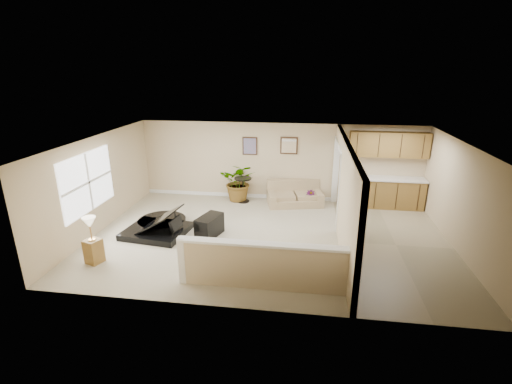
# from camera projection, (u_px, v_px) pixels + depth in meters

# --- Properties ---
(floor) EXTENTS (9.00, 9.00, 0.00)m
(floor) POSITION_uv_depth(u_px,v_px,m) (269.00, 237.00, 9.52)
(floor) COLOR #B9B190
(floor) RESTS_ON ground
(back_wall) EXTENTS (9.00, 0.04, 2.50)m
(back_wall) POSITION_uv_depth(u_px,v_px,m) (279.00, 162.00, 11.93)
(back_wall) COLOR #C8B188
(back_wall) RESTS_ON floor
(front_wall) EXTENTS (9.00, 0.04, 2.50)m
(front_wall) POSITION_uv_depth(u_px,v_px,m) (251.00, 247.00, 6.31)
(front_wall) COLOR #C8B188
(front_wall) RESTS_ON floor
(left_wall) EXTENTS (0.04, 6.00, 2.50)m
(left_wall) POSITION_uv_depth(u_px,v_px,m) (99.00, 184.00, 9.72)
(left_wall) COLOR #C8B188
(left_wall) RESTS_ON floor
(right_wall) EXTENTS (0.04, 6.00, 2.50)m
(right_wall) POSITION_uv_depth(u_px,v_px,m) (464.00, 200.00, 8.53)
(right_wall) COLOR #C8B188
(right_wall) RESTS_ON floor
(ceiling) EXTENTS (9.00, 6.00, 0.04)m
(ceiling) POSITION_uv_depth(u_px,v_px,m) (270.00, 141.00, 8.72)
(ceiling) COLOR silver
(ceiling) RESTS_ON back_wall
(kitchen_vinyl) EXTENTS (2.70, 6.00, 0.01)m
(kitchen_vinyl) POSITION_uv_depth(u_px,v_px,m) (396.00, 245.00, 9.11)
(kitchen_vinyl) COLOR gray
(kitchen_vinyl) RESTS_ON floor
(interior_partition) EXTENTS (0.18, 5.99, 2.50)m
(interior_partition) POSITION_uv_depth(u_px,v_px,m) (343.00, 193.00, 9.13)
(interior_partition) COLOR #C8B188
(interior_partition) RESTS_ON floor
(pony_half_wall) EXTENTS (3.42, 0.22, 1.00)m
(pony_half_wall) POSITION_uv_depth(u_px,v_px,m) (260.00, 265.00, 7.19)
(pony_half_wall) COLOR #C8B188
(pony_half_wall) RESTS_ON floor
(left_window) EXTENTS (0.05, 2.15, 1.45)m
(left_window) POSITION_uv_depth(u_px,v_px,m) (88.00, 182.00, 9.18)
(left_window) COLOR white
(left_window) RESTS_ON left_wall
(wall_art_left) EXTENTS (0.48, 0.04, 0.58)m
(wall_art_left) POSITION_uv_depth(u_px,v_px,m) (250.00, 146.00, 11.87)
(wall_art_left) COLOR #362213
(wall_art_left) RESTS_ON back_wall
(wall_mirror) EXTENTS (0.55, 0.04, 0.55)m
(wall_mirror) POSITION_uv_depth(u_px,v_px,m) (289.00, 146.00, 11.69)
(wall_mirror) COLOR #362213
(wall_mirror) RESTS_ON back_wall
(kitchen_cabinets) EXTENTS (2.36, 0.65, 2.33)m
(kitchen_cabinets) POSITION_uv_depth(u_px,v_px,m) (382.00, 180.00, 11.39)
(kitchen_cabinets) COLOR olive
(kitchen_cabinets) RESTS_ON floor
(piano) EXTENTS (1.93, 1.98, 1.45)m
(piano) POSITION_uv_depth(u_px,v_px,m) (156.00, 210.00, 9.68)
(piano) COLOR black
(piano) RESTS_ON floor
(piano_bench) EXTENTS (0.64, 0.91, 0.55)m
(piano_bench) POSITION_uv_depth(u_px,v_px,m) (209.00, 226.00, 9.53)
(piano_bench) COLOR black
(piano_bench) RESTS_ON floor
(loveseat) EXTENTS (1.89, 1.31, 0.97)m
(loveseat) POSITION_uv_depth(u_px,v_px,m) (295.00, 193.00, 11.76)
(loveseat) COLOR tan
(loveseat) RESTS_ON floor
(accent_table) EXTENTS (0.55, 0.55, 0.80)m
(accent_table) POSITION_uv_depth(u_px,v_px,m) (243.00, 187.00, 11.88)
(accent_table) COLOR black
(accent_table) RESTS_ON floor
(palm_plant) EXTENTS (1.22, 1.08, 1.27)m
(palm_plant) POSITION_uv_depth(u_px,v_px,m) (239.00, 182.00, 11.97)
(palm_plant) COLOR black
(palm_plant) RESTS_ON floor
(small_plant) EXTENTS (0.30, 0.30, 0.51)m
(small_plant) POSITION_uv_depth(u_px,v_px,m) (310.00, 199.00, 11.62)
(small_plant) COLOR black
(small_plant) RESTS_ON floor
(lamp_stand) EXTENTS (0.41, 0.41, 1.09)m
(lamp_stand) POSITION_uv_depth(u_px,v_px,m) (93.00, 243.00, 8.18)
(lamp_stand) COLOR olive
(lamp_stand) RESTS_ON floor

